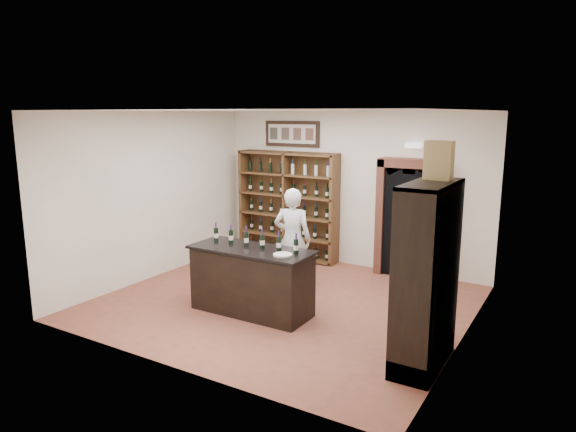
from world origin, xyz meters
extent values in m
plane|color=#97493C|center=(0.00, 0.00, 0.00)|extent=(5.50, 5.50, 0.00)
plane|color=white|center=(0.00, 0.00, 3.00)|extent=(5.50, 5.50, 0.00)
cube|color=white|center=(0.00, 2.50, 1.50)|extent=(5.50, 0.04, 3.00)
cube|color=white|center=(-2.75, 0.00, 1.50)|extent=(0.04, 5.00, 3.00)
cube|color=white|center=(2.75, 0.00, 1.50)|extent=(0.04, 5.00, 3.00)
cube|color=brown|center=(-1.30, 2.47, 1.10)|extent=(2.20, 0.02, 2.20)
cube|color=brown|center=(-2.37, 2.29, 1.10)|extent=(0.06, 0.38, 2.20)
cube|color=brown|center=(-0.23, 2.29, 1.10)|extent=(0.06, 0.38, 2.20)
cube|color=brown|center=(-1.30, 2.29, 1.10)|extent=(0.04, 0.38, 2.20)
cube|color=brown|center=(-1.30, 2.29, 0.04)|extent=(2.18, 0.38, 0.04)
cube|color=brown|center=(-1.30, 2.29, 0.46)|extent=(2.18, 0.38, 0.04)
cube|color=brown|center=(-1.30, 2.29, 0.89)|extent=(2.18, 0.38, 0.03)
cube|color=brown|center=(-1.30, 2.29, 1.31)|extent=(2.18, 0.38, 0.04)
cube|color=brown|center=(-1.30, 2.29, 1.74)|extent=(2.18, 0.38, 0.04)
cube|color=brown|center=(-1.30, 2.29, 2.16)|extent=(2.18, 0.38, 0.04)
cube|color=black|center=(-1.30, 2.47, 2.55)|extent=(1.25, 0.04, 0.52)
cube|color=black|center=(1.25, 2.34, 1.06)|extent=(0.97, 0.29, 2.05)
cube|color=#A4553F|center=(0.74, 2.32, 1.07)|extent=(0.14, 0.35, 2.15)
cube|color=#A4553F|center=(1.76, 2.32, 1.07)|extent=(0.14, 0.35, 2.15)
cube|color=#A4553F|center=(1.25, 2.32, 2.09)|extent=(1.15, 0.35, 0.16)
cube|color=white|center=(1.25, 2.42, 2.40)|extent=(0.30, 0.10, 0.10)
cube|color=black|center=(-0.20, -0.60, 0.47)|extent=(1.80, 0.70, 0.94)
cube|color=black|center=(-0.20, -0.60, 0.98)|extent=(1.88, 0.78, 0.04)
cylinder|color=black|center=(-0.92, -0.52, 1.10)|extent=(0.07, 0.07, 0.21)
cylinder|color=beige|center=(-0.92, -0.52, 1.09)|extent=(0.07, 0.07, 0.07)
cylinder|color=#42286B|center=(-0.92, -0.52, 1.25)|extent=(0.03, 0.03, 0.09)
cylinder|color=black|center=(-0.63, -0.52, 1.10)|extent=(0.07, 0.07, 0.21)
cylinder|color=beige|center=(-0.63, -0.52, 1.09)|extent=(0.07, 0.07, 0.07)
cylinder|color=#42286B|center=(-0.63, -0.52, 1.25)|extent=(0.03, 0.03, 0.09)
cylinder|color=black|center=(-0.34, -0.52, 1.10)|extent=(0.07, 0.07, 0.21)
cylinder|color=beige|center=(-0.34, -0.52, 1.09)|extent=(0.07, 0.07, 0.07)
cylinder|color=#42286B|center=(-0.34, -0.52, 1.25)|extent=(0.03, 0.03, 0.09)
cylinder|color=black|center=(-0.06, -0.52, 1.10)|extent=(0.07, 0.07, 0.21)
cylinder|color=beige|center=(-0.06, -0.52, 1.09)|extent=(0.07, 0.07, 0.07)
cylinder|color=#42286B|center=(-0.06, -0.52, 1.25)|extent=(0.03, 0.03, 0.09)
cylinder|color=black|center=(0.23, -0.52, 1.10)|extent=(0.07, 0.07, 0.21)
cylinder|color=beige|center=(0.23, -0.52, 1.09)|extent=(0.07, 0.07, 0.07)
cylinder|color=#42286B|center=(0.23, -0.52, 1.25)|extent=(0.03, 0.03, 0.09)
cylinder|color=black|center=(0.52, -0.52, 1.10)|extent=(0.07, 0.07, 0.21)
cylinder|color=beige|center=(0.52, -0.52, 1.09)|extent=(0.07, 0.07, 0.07)
cylinder|color=#42286B|center=(0.52, -0.52, 1.25)|extent=(0.03, 0.03, 0.09)
cube|color=black|center=(2.72, -0.90, 1.10)|extent=(0.02, 1.20, 2.20)
cube|color=black|center=(2.49, -1.48, 1.10)|extent=(0.48, 0.04, 2.20)
cube|color=black|center=(2.49, -0.32, 1.10)|extent=(0.48, 0.04, 2.20)
cube|color=black|center=(2.49, -0.90, 2.18)|extent=(0.48, 1.20, 0.04)
cube|color=black|center=(2.49, -0.90, 0.12)|extent=(0.48, 1.20, 0.24)
cube|color=black|center=(2.49, -0.90, 0.35)|extent=(0.48, 1.16, 0.03)
cube|color=black|center=(2.49, -0.90, 0.90)|extent=(0.48, 1.16, 0.03)
cube|color=black|center=(2.49, -0.90, 1.45)|extent=(0.48, 1.16, 0.03)
imported|color=silver|center=(-0.20, 0.62, 0.88)|extent=(0.73, 0.57, 1.75)
cylinder|color=beige|center=(0.41, -0.70, 1.01)|extent=(0.27, 0.27, 0.02)
cube|color=tan|center=(2.49, -0.66, 2.43)|extent=(0.33, 0.17, 0.45)
camera|label=1|loc=(4.03, -6.63, 2.96)|focal=32.00mm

